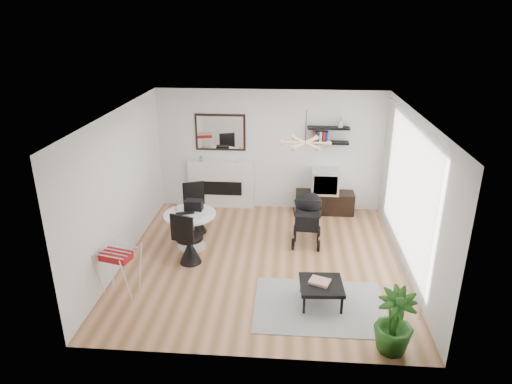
# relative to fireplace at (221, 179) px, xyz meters

# --- Properties ---
(floor) EXTENTS (5.00, 5.00, 0.00)m
(floor) POSITION_rel_fireplace_xyz_m (1.10, -2.42, -0.69)
(floor) COLOR olive
(floor) RESTS_ON ground
(ceiling) EXTENTS (5.00, 5.00, 0.00)m
(ceiling) POSITION_rel_fireplace_xyz_m (1.10, -2.42, 2.01)
(ceiling) COLOR white
(ceiling) RESTS_ON wall_back
(wall_back) EXTENTS (5.00, 0.00, 5.00)m
(wall_back) POSITION_rel_fireplace_xyz_m (1.10, 0.08, 0.66)
(wall_back) COLOR white
(wall_back) RESTS_ON floor
(wall_left) EXTENTS (0.00, 5.00, 5.00)m
(wall_left) POSITION_rel_fireplace_xyz_m (-1.40, -2.42, 0.66)
(wall_left) COLOR white
(wall_left) RESTS_ON floor
(wall_right) EXTENTS (0.00, 5.00, 5.00)m
(wall_right) POSITION_rel_fireplace_xyz_m (3.60, -2.42, 0.66)
(wall_right) COLOR white
(wall_right) RESTS_ON floor
(sheer_curtain) EXTENTS (0.04, 3.60, 2.60)m
(sheer_curtain) POSITION_rel_fireplace_xyz_m (3.50, -2.22, 0.66)
(sheer_curtain) COLOR white
(sheer_curtain) RESTS_ON wall_right
(fireplace) EXTENTS (1.50, 0.17, 2.16)m
(fireplace) POSITION_rel_fireplace_xyz_m (0.00, 0.00, 0.00)
(fireplace) COLOR white
(fireplace) RESTS_ON floor
(shelf_lower) EXTENTS (0.90, 0.25, 0.04)m
(shelf_lower) POSITION_rel_fireplace_xyz_m (2.35, -0.05, 0.91)
(shelf_lower) COLOR black
(shelf_lower) RESTS_ON wall_back
(shelf_upper) EXTENTS (0.90, 0.25, 0.04)m
(shelf_upper) POSITION_rel_fireplace_xyz_m (2.35, -0.05, 1.23)
(shelf_upper) COLOR black
(shelf_upper) RESTS_ON wall_back
(pendant_lamp) EXTENTS (0.90, 0.90, 0.10)m
(pendant_lamp) POSITION_rel_fireplace_xyz_m (1.80, -2.12, 1.46)
(pendant_lamp) COLOR tan
(pendant_lamp) RESTS_ON ceiling
(tv_console) EXTENTS (1.29, 0.45, 0.48)m
(tv_console) POSITION_rel_fireplace_xyz_m (2.35, -0.16, -0.44)
(tv_console) COLOR black
(tv_console) RESTS_ON floor
(crt_tv) EXTENTS (0.60, 0.52, 0.52)m
(crt_tv) POSITION_rel_fireplace_xyz_m (2.33, -0.16, 0.06)
(crt_tv) COLOR silver
(crt_tv) RESTS_ON tv_console
(dining_table) EXTENTS (0.98, 0.98, 0.72)m
(dining_table) POSITION_rel_fireplace_xyz_m (-0.29, -2.03, -0.21)
(dining_table) COLOR white
(dining_table) RESTS_ON floor
(laptop) EXTENTS (0.40, 0.32, 0.03)m
(laptop) POSITION_rel_fireplace_xyz_m (-0.36, -2.11, 0.04)
(laptop) COLOR black
(laptop) RESTS_ON dining_table
(black_bag) EXTENTS (0.35, 0.22, 0.20)m
(black_bag) POSITION_rel_fireplace_xyz_m (-0.25, -1.85, 0.13)
(black_bag) COLOR black
(black_bag) RESTS_ON dining_table
(newspaper) EXTENTS (0.42, 0.39, 0.01)m
(newspaper) POSITION_rel_fireplace_xyz_m (-0.15, -2.11, 0.04)
(newspaper) COLOR silver
(newspaper) RESTS_ON dining_table
(drinking_glass) EXTENTS (0.06, 0.06, 0.10)m
(drinking_glass) POSITION_rel_fireplace_xyz_m (-0.59, -1.89, 0.08)
(drinking_glass) COLOR white
(drinking_glass) RESTS_ON dining_table
(chair_far) EXTENTS (0.53, 0.55, 1.02)m
(chair_far) POSITION_rel_fireplace_xyz_m (-0.32, -1.33, -0.36)
(chair_far) COLOR black
(chair_far) RESTS_ON floor
(chair_near) EXTENTS (0.53, 0.54, 1.02)m
(chair_near) POSITION_rel_fireplace_xyz_m (-0.20, -2.59, -0.36)
(chair_near) COLOR black
(chair_near) RESTS_ON floor
(drying_rack) EXTENTS (0.64, 0.61, 0.80)m
(drying_rack) POSITION_rel_fireplace_xyz_m (-1.08, -3.64, -0.26)
(drying_rack) COLOR white
(drying_rack) RESTS_ON floor
(stroller) EXTENTS (0.59, 0.91, 1.08)m
(stroller) POSITION_rel_fireplace_xyz_m (1.92, -1.57, -0.22)
(stroller) COLOR black
(stroller) RESTS_ON floor
(rug) EXTENTS (2.00, 1.45, 0.01)m
(rug) POSITION_rel_fireplace_xyz_m (2.07, -3.74, -0.68)
(rug) COLOR gray
(rug) RESTS_ON floor
(coffee_table) EXTENTS (0.69, 0.69, 0.34)m
(coffee_table) POSITION_rel_fireplace_xyz_m (2.09, -3.64, -0.37)
(coffee_table) COLOR black
(coffee_table) RESTS_ON rug
(magazines) EXTENTS (0.36, 0.33, 0.04)m
(magazines) POSITION_rel_fireplace_xyz_m (2.06, -3.62, -0.31)
(magazines) COLOR #DC4C37
(magazines) RESTS_ON coffee_table
(potted_plant) EXTENTS (0.54, 0.54, 0.92)m
(potted_plant) POSITION_rel_fireplace_xyz_m (2.97, -4.64, -0.23)
(potted_plant) COLOR #215217
(potted_plant) RESTS_ON floor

